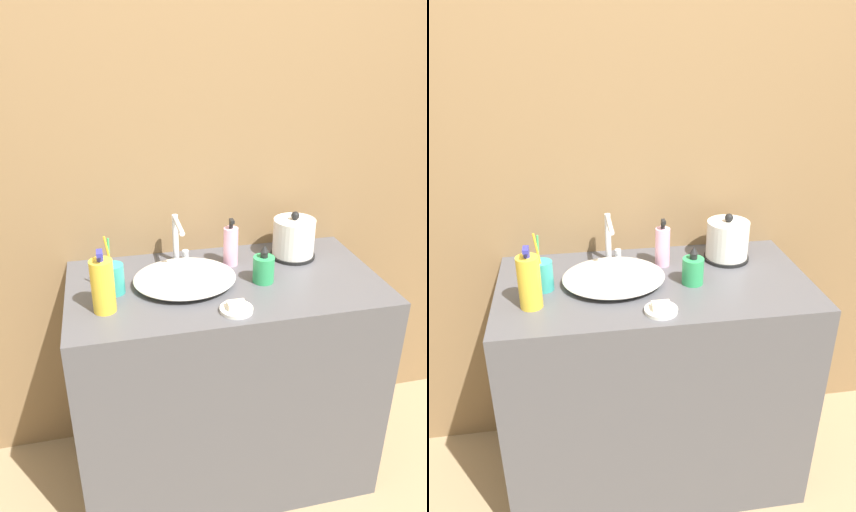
% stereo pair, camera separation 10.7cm
% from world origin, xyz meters
% --- Properties ---
extents(wall_back, '(6.00, 0.04, 2.60)m').
position_xyz_m(wall_back, '(0.00, 0.58, 1.30)').
color(wall_back, olive).
rests_on(wall_back, ground_plane).
extents(vanity_counter, '(1.07, 0.56, 0.85)m').
position_xyz_m(vanity_counter, '(0.00, 0.28, 0.43)').
color(vanity_counter, '#4C4C51').
rests_on(vanity_counter, ground_plane).
extents(sink_basin, '(0.35, 0.31, 0.05)m').
position_xyz_m(sink_basin, '(-0.14, 0.29, 0.87)').
color(sink_basin, silver).
rests_on(sink_basin, vanity_counter).
extents(faucet, '(0.06, 0.17, 0.18)m').
position_xyz_m(faucet, '(-0.13, 0.45, 0.96)').
color(faucet, silver).
rests_on(faucet, vanity_counter).
extents(electric_kettle, '(0.17, 0.17, 0.18)m').
position_xyz_m(electric_kettle, '(0.30, 0.42, 0.92)').
color(electric_kettle, black).
rests_on(electric_kettle, vanity_counter).
extents(toothbrush_cup, '(0.07, 0.07, 0.20)m').
position_xyz_m(toothbrush_cup, '(-0.37, 0.28, 0.90)').
color(toothbrush_cup, teal).
rests_on(toothbrush_cup, vanity_counter).
extents(lotion_bottle, '(0.07, 0.07, 0.21)m').
position_xyz_m(lotion_bottle, '(-0.41, 0.18, 0.94)').
color(lotion_bottle, gold).
rests_on(lotion_bottle, vanity_counter).
extents(shampoo_bottle, '(0.05, 0.05, 0.18)m').
position_xyz_m(shampoo_bottle, '(0.05, 0.41, 0.93)').
color(shampoo_bottle, '#EAA8C6').
rests_on(shampoo_bottle, vanity_counter).
extents(mouthwash_bottle, '(0.07, 0.07, 0.14)m').
position_xyz_m(mouthwash_bottle, '(0.13, 0.25, 0.90)').
color(mouthwash_bottle, '#2D9956').
rests_on(mouthwash_bottle, vanity_counter).
extents(soap_dish, '(0.10, 0.10, 0.03)m').
position_xyz_m(soap_dish, '(-0.02, 0.08, 0.86)').
color(soap_dish, silver).
rests_on(soap_dish, vanity_counter).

